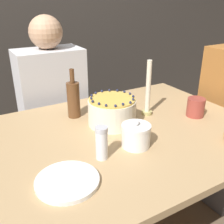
# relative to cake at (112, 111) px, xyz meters

# --- Properties ---
(dining_table) EXTENTS (1.44, 0.93, 0.72)m
(dining_table) POSITION_rel_cake_xyz_m (-0.09, -0.09, -0.17)
(dining_table) COLOR tan
(dining_table) RESTS_ON ground_plane
(cake) EXTENTS (0.23, 0.23, 0.14)m
(cake) POSITION_rel_cake_xyz_m (0.00, 0.00, 0.00)
(cake) COLOR #EFE5CC
(cake) RESTS_ON dining_table
(sugar_bowl) EXTENTS (0.12, 0.12, 0.12)m
(sugar_bowl) POSITION_rel_cake_xyz_m (-0.02, -0.23, -0.02)
(sugar_bowl) COLOR white
(sugar_bowl) RESTS_ON dining_table
(sugar_shaker) EXTENTS (0.05, 0.05, 0.13)m
(sugar_shaker) POSITION_rel_cake_xyz_m (-0.18, -0.23, 0.00)
(sugar_shaker) COLOR white
(sugar_shaker) RESTS_ON dining_table
(plate_stack) EXTENTS (0.21, 0.21, 0.02)m
(plate_stack) POSITION_rel_cake_xyz_m (-0.35, -0.31, -0.06)
(plate_stack) COLOR white
(plate_stack) RESTS_ON dining_table
(candle) EXTENTS (0.05, 0.05, 0.28)m
(candle) POSITION_rel_cake_xyz_m (0.21, 0.00, 0.05)
(candle) COLOR tan
(candle) RESTS_ON dining_table
(bottle) EXTENTS (0.06, 0.06, 0.25)m
(bottle) POSITION_rel_cake_xyz_m (-0.12, 0.17, 0.03)
(bottle) COLOR brown
(bottle) RESTS_ON dining_table
(cup) EXTENTS (0.09, 0.09, 0.09)m
(cup) POSITION_rel_cake_xyz_m (0.41, -0.14, -0.02)
(cup) COLOR #993D33
(cup) RESTS_ON dining_table
(person_man_blue_shirt) EXTENTS (0.40, 0.34, 1.19)m
(person_man_blue_shirt) POSITION_rel_cake_xyz_m (-0.11, 0.57, -0.27)
(person_man_blue_shirt) COLOR #2D2D38
(person_man_blue_shirt) RESTS_ON ground_plane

